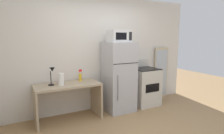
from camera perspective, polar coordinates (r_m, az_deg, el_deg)
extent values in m
cube|color=silver|center=(4.48, -3.97, 4.04)|extent=(5.00, 0.10, 2.60)
cube|color=tan|center=(3.95, -13.15, -5.25)|extent=(1.29, 0.60, 0.04)
cube|color=tan|center=(3.96, -21.89, -11.32)|extent=(0.04, 0.60, 0.71)
cube|color=tan|center=(4.24, -4.67, -9.30)|extent=(0.04, 0.60, 0.71)
cylinder|color=black|center=(3.93, -17.72, -5.10)|extent=(0.11, 0.11, 0.02)
cylinder|color=black|center=(3.90, -17.82, -3.11)|extent=(0.02, 0.02, 0.26)
cone|color=black|center=(3.85, -17.45, -0.70)|extent=(0.10, 0.10, 0.08)
cylinder|color=yellow|center=(4.14, -9.47, -3.04)|extent=(0.06, 0.06, 0.16)
cylinder|color=white|center=(4.12, -9.51, -1.65)|extent=(0.02, 0.02, 0.04)
cube|color=red|center=(4.11, -9.48, -1.06)|extent=(0.06, 0.03, 0.04)
cylinder|color=white|center=(3.85, -15.01, -3.56)|extent=(0.11, 0.11, 0.24)
cylinder|color=#D83F33|center=(4.03, -15.18, -4.05)|extent=(0.08, 0.08, 0.09)
cube|color=#B7B7BC|center=(4.35, 1.99, -2.94)|extent=(0.62, 0.63, 1.57)
cube|color=black|center=(4.02, 4.24, 1.05)|extent=(0.61, 0.00, 0.01)
cylinder|color=gray|center=(4.01, 1.82, -6.28)|extent=(0.02, 0.02, 0.55)
cube|color=silver|center=(4.24, 2.20, 9.20)|extent=(0.46, 0.34, 0.26)
cube|color=black|center=(4.06, 2.80, 9.20)|extent=(0.26, 0.01, 0.15)
cube|color=black|center=(4.19, 5.56, 9.17)|extent=(0.07, 0.01, 0.18)
cube|color=beige|center=(4.85, 9.74, -5.88)|extent=(0.62, 0.60, 0.90)
cube|color=black|center=(4.75, 9.89, -0.51)|extent=(0.60, 0.58, 0.02)
cube|color=beige|center=(4.96, 7.96, 1.10)|extent=(0.62, 0.04, 0.18)
cube|color=black|center=(4.61, 12.04, -6.16)|extent=(0.40, 0.01, 0.20)
cube|color=#C6B793|center=(5.46, 14.40, -1.67)|extent=(0.44, 0.03, 1.40)
cube|color=#B2BCC6|center=(5.45, 14.52, -1.69)|extent=(0.39, 0.00, 1.26)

